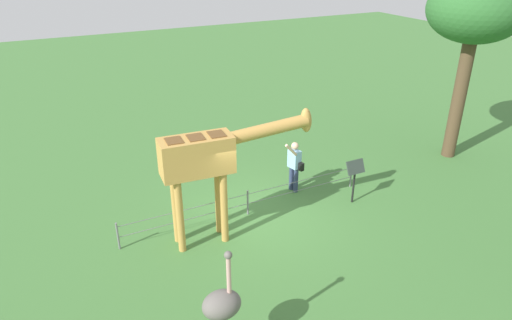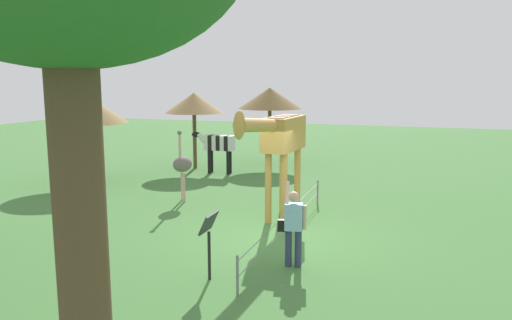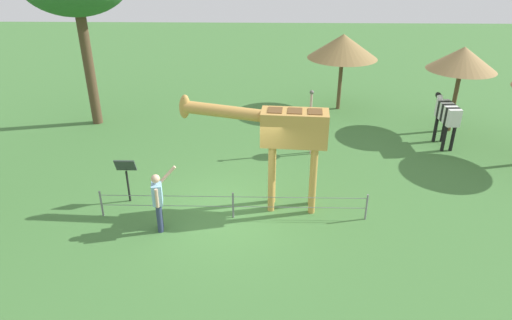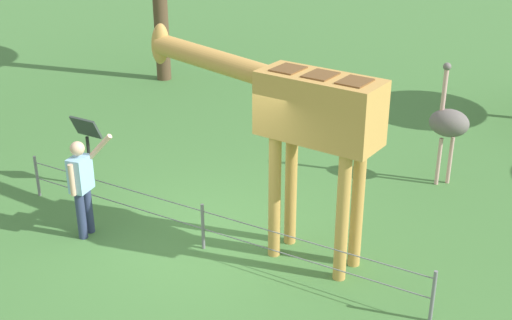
{
  "view_description": "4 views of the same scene",
  "coord_description": "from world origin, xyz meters",
  "px_view_note": "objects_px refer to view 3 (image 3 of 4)",
  "views": [
    {
      "loc": [
        -4.66,
        -9.47,
        6.83
      ],
      "look_at": [
        -0.12,
        -0.51,
        2.01
      ],
      "focal_mm": 32.1,
      "sensor_mm": 36.0,
      "label": 1
    },
    {
      "loc": [
        11.41,
        3.24,
        3.84
      ],
      "look_at": [
        0.83,
        -0.31,
        2.01
      ],
      "focal_mm": 35.29,
      "sensor_mm": 36.0,
      "label": 2
    },
    {
      "loc": [
        -0.85,
        10.4,
        6.75
      ],
      "look_at": [
        -0.6,
        -0.1,
        1.55
      ],
      "focal_mm": 31.87,
      "sensor_mm": 36.0,
      "label": 3
    },
    {
      "loc": [
        -5.12,
        7.38,
        5.33
      ],
      "look_at": [
        -0.61,
        -0.3,
        1.4
      ],
      "focal_mm": 46.93,
      "sensor_mm": 36.0,
      "label": 4
    }
  ],
  "objects_px": {
    "visitor": "(158,199)",
    "ostrich": "(314,121)",
    "shade_hut_far": "(343,46)",
    "shade_hut_aside": "(463,59)",
    "giraffe": "(281,133)",
    "zebra": "(447,115)",
    "info_sign": "(126,171)"
  },
  "relations": [
    {
      "from": "visitor",
      "to": "shade_hut_far",
      "type": "height_order",
      "value": "shade_hut_far"
    },
    {
      "from": "shade_hut_far",
      "to": "info_sign",
      "type": "xyz_separation_m",
      "value": [
        6.94,
        7.84,
        -1.74
      ]
    },
    {
      "from": "zebra",
      "to": "info_sign",
      "type": "relative_size",
      "value": 1.37
    },
    {
      "from": "shade_hut_aside",
      "to": "info_sign",
      "type": "height_order",
      "value": "shade_hut_aside"
    },
    {
      "from": "info_sign",
      "to": "zebra",
      "type": "bearing_deg",
      "value": -158.05
    },
    {
      "from": "giraffe",
      "to": "zebra",
      "type": "xyz_separation_m",
      "value": [
        -5.89,
        -4.25,
        -1.05
      ]
    },
    {
      "from": "ostrich",
      "to": "shade_hut_far",
      "type": "relative_size",
      "value": 0.71
    },
    {
      "from": "ostrich",
      "to": "shade_hut_aside",
      "type": "relative_size",
      "value": 0.7
    },
    {
      "from": "visitor",
      "to": "zebra",
      "type": "bearing_deg",
      "value": -148.77
    },
    {
      "from": "giraffe",
      "to": "info_sign",
      "type": "height_order",
      "value": "giraffe"
    },
    {
      "from": "giraffe",
      "to": "shade_hut_aside",
      "type": "height_order",
      "value": "shade_hut_aside"
    },
    {
      "from": "zebra",
      "to": "ostrich",
      "type": "relative_size",
      "value": 0.81
    },
    {
      "from": "visitor",
      "to": "shade_hut_aside",
      "type": "relative_size",
      "value": 0.53
    },
    {
      "from": "visitor",
      "to": "shade_hut_far",
      "type": "bearing_deg",
      "value": -122.14
    },
    {
      "from": "shade_hut_far",
      "to": "info_sign",
      "type": "relative_size",
      "value": 2.41
    },
    {
      "from": "visitor",
      "to": "ostrich",
      "type": "xyz_separation_m",
      "value": [
        -4.28,
        -4.65,
        0.27
      ]
    },
    {
      "from": "giraffe",
      "to": "zebra",
      "type": "distance_m",
      "value": 7.34
    },
    {
      "from": "visitor",
      "to": "shade_hut_far",
      "type": "xyz_separation_m",
      "value": [
        -5.77,
        -9.19,
        1.78
      ]
    },
    {
      "from": "ostrich",
      "to": "shade_hut_aside",
      "type": "bearing_deg",
      "value": -158.32
    },
    {
      "from": "giraffe",
      "to": "visitor",
      "type": "distance_m",
      "value": 3.53
    },
    {
      "from": "giraffe",
      "to": "ostrich",
      "type": "distance_m",
      "value": 3.83
    },
    {
      "from": "visitor",
      "to": "ostrich",
      "type": "height_order",
      "value": "ostrich"
    },
    {
      "from": "zebra",
      "to": "shade_hut_aside",
      "type": "relative_size",
      "value": 0.56
    },
    {
      "from": "zebra",
      "to": "shade_hut_aside",
      "type": "bearing_deg",
      "value": -118.81
    },
    {
      "from": "visitor",
      "to": "info_sign",
      "type": "xyz_separation_m",
      "value": [
        1.17,
        -1.35,
        0.05
      ]
    },
    {
      "from": "visitor",
      "to": "info_sign",
      "type": "height_order",
      "value": "visitor"
    },
    {
      "from": "ostrich",
      "to": "shade_hut_aside",
      "type": "xyz_separation_m",
      "value": [
        -5.43,
        -2.16,
        1.6
      ]
    },
    {
      "from": "info_sign",
      "to": "visitor",
      "type": "bearing_deg",
      "value": 131.01
    },
    {
      "from": "zebra",
      "to": "info_sign",
      "type": "height_order",
      "value": "zebra"
    },
    {
      "from": "shade_hut_far",
      "to": "zebra",
      "type": "bearing_deg",
      "value": 130.18
    },
    {
      "from": "zebra",
      "to": "shade_hut_far",
      "type": "relative_size",
      "value": 0.57
    },
    {
      "from": "shade_hut_far",
      "to": "shade_hut_aside",
      "type": "bearing_deg",
      "value": 148.89
    }
  ]
}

